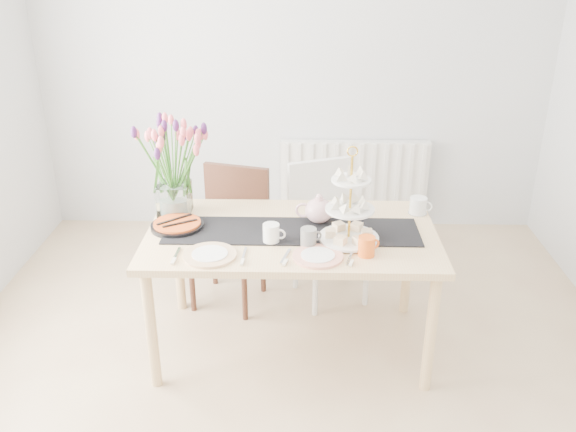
{
  "coord_description": "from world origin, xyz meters",
  "views": [
    {
      "loc": [
        0.07,
        -2.49,
        2.22
      ],
      "look_at": [
        0.0,
        0.48,
        0.87
      ],
      "focal_mm": 38.0,
      "sensor_mm": 36.0,
      "label": 1
    }
  ],
  "objects_px": {
    "dining_table": "(292,244)",
    "chair_white": "(326,220)",
    "plate_left": "(210,255)",
    "radiator": "(354,176)",
    "cream_jug": "(418,206)",
    "chair_brown": "(231,225)",
    "mug_grey": "(308,237)",
    "cake_stand": "(349,217)",
    "mug_white": "(271,233)",
    "plate_right": "(318,256)",
    "tulip_vase": "(171,154)",
    "tart_tin": "(177,225)",
    "mug_orange": "(367,246)",
    "teapot": "(319,210)"
  },
  "relations": [
    {
      "from": "teapot",
      "to": "cake_stand",
      "type": "bearing_deg",
      "value": -52.09
    },
    {
      "from": "tulip_vase",
      "to": "mug_orange",
      "type": "height_order",
      "value": "tulip_vase"
    },
    {
      "from": "tulip_vase",
      "to": "plate_right",
      "type": "height_order",
      "value": "tulip_vase"
    },
    {
      "from": "plate_left",
      "to": "teapot",
      "type": "bearing_deg",
      "value": 36.1
    },
    {
      "from": "plate_right",
      "to": "mug_grey",
      "type": "bearing_deg",
      "value": 110.23
    },
    {
      "from": "tulip_vase",
      "to": "dining_table",
      "type": "bearing_deg",
      "value": -18.97
    },
    {
      "from": "cream_jug",
      "to": "mug_white",
      "type": "xyz_separation_m",
      "value": [
        -0.84,
        -0.39,
        0.0
      ]
    },
    {
      "from": "plate_right",
      "to": "tart_tin",
      "type": "bearing_deg",
      "value": 157.09
    },
    {
      "from": "teapot",
      "to": "plate_left",
      "type": "bearing_deg",
      "value": -142.14
    },
    {
      "from": "plate_left",
      "to": "plate_right",
      "type": "xyz_separation_m",
      "value": [
        0.55,
        0.0,
        -0.0
      ]
    },
    {
      "from": "cake_stand",
      "to": "mug_white",
      "type": "xyz_separation_m",
      "value": [
        -0.41,
        -0.03,
        -0.08
      ]
    },
    {
      "from": "plate_left",
      "to": "radiator",
      "type": "bearing_deg",
      "value": 65.49
    },
    {
      "from": "dining_table",
      "to": "chair_brown",
      "type": "xyz_separation_m",
      "value": [
        -0.4,
        0.56,
        -0.15
      ]
    },
    {
      "from": "teapot",
      "to": "plate_left",
      "type": "height_order",
      "value": "teapot"
    },
    {
      "from": "mug_grey",
      "to": "mug_orange",
      "type": "bearing_deg",
      "value": -39.45
    },
    {
      "from": "radiator",
      "to": "tart_tin",
      "type": "xyz_separation_m",
      "value": [
        -1.12,
        -1.63,
        0.32
      ]
    },
    {
      "from": "chair_white",
      "to": "teapot",
      "type": "relative_size",
      "value": 3.61
    },
    {
      "from": "radiator",
      "to": "teapot",
      "type": "bearing_deg",
      "value": -102.02
    },
    {
      "from": "tart_tin",
      "to": "plate_left",
      "type": "height_order",
      "value": "tart_tin"
    },
    {
      "from": "mug_white",
      "to": "cream_jug",
      "type": "bearing_deg",
      "value": 34.39
    },
    {
      "from": "chair_brown",
      "to": "mug_grey",
      "type": "height_order",
      "value": "chair_brown"
    },
    {
      "from": "chair_brown",
      "to": "cream_jug",
      "type": "relative_size",
      "value": 8.92
    },
    {
      "from": "teapot",
      "to": "mug_white",
      "type": "xyz_separation_m",
      "value": [
        -0.26,
        -0.25,
        -0.03
      ]
    },
    {
      "from": "dining_table",
      "to": "plate_right",
      "type": "distance_m",
      "value": 0.34
    },
    {
      "from": "cake_stand",
      "to": "mug_white",
      "type": "bearing_deg",
      "value": -175.46
    },
    {
      "from": "chair_white",
      "to": "mug_white",
      "type": "distance_m",
      "value": 0.87
    },
    {
      "from": "cake_stand",
      "to": "plate_left",
      "type": "relative_size",
      "value": 1.73
    },
    {
      "from": "chair_brown",
      "to": "teapot",
      "type": "bearing_deg",
      "value": -23.3
    },
    {
      "from": "radiator",
      "to": "mug_orange",
      "type": "distance_m",
      "value": 1.96
    },
    {
      "from": "radiator",
      "to": "plate_right",
      "type": "bearing_deg",
      "value": -99.93
    },
    {
      "from": "dining_table",
      "to": "radiator",
      "type": "bearing_deg",
      "value": 73.88
    },
    {
      "from": "dining_table",
      "to": "tulip_vase",
      "type": "bearing_deg",
      "value": 161.03
    },
    {
      "from": "cream_jug",
      "to": "radiator",
      "type": "bearing_deg",
      "value": 123.67
    },
    {
      "from": "dining_table",
      "to": "chair_brown",
      "type": "height_order",
      "value": "chair_brown"
    },
    {
      "from": "radiator",
      "to": "cake_stand",
      "type": "xyz_separation_m",
      "value": [
        -0.17,
        -1.76,
        0.44
      ]
    },
    {
      "from": "chair_brown",
      "to": "mug_white",
      "type": "relative_size",
      "value": 8.5
    },
    {
      "from": "cream_jug",
      "to": "mug_white",
      "type": "relative_size",
      "value": 0.95
    },
    {
      "from": "mug_white",
      "to": "cake_stand",
      "type": "bearing_deg",
      "value": 13.94
    },
    {
      "from": "cake_stand",
      "to": "mug_orange",
      "type": "height_order",
      "value": "cake_stand"
    },
    {
      "from": "tulip_vase",
      "to": "teapot",
      "type": "xyz_separation_m",
      "value": [
        0.84,
        -0.12,
        -0.29
      ]
    },
    {
      "from": "cake_stand",
      "to": "cream_jug",
      "type": "bearing_deg",
      "value": 39.99
    },
    {
      "from": "plate_right",
      "to": "mug_white",
      "type": "bearing_deg",
      "value": 146.02
    },
    {
      "from": "cake_stand",
      "to": "mug_orange",
      "type": "distance_m",
      "value": 0.2
    },
    {
      "from": "dining_table",
      "to": "chair_white",
      "type": "bearing_deg",
      "value": 70.95
    },
    {
      "from": "plate_right",
      "to": "plate_left",
      "type": "bearing_deg",
      "value": 180.0
    },
    {
      "from": "plate_left",
      "to": "cream_jug",
      "type": "bearing_deg",
      "value": 25.92
    },
    {
      "from": "chair_brown",
      "to": "mug_grey",
      "type": "distance_m",
      "value": 0.92
    },
    {
      "from": "chair_white",
      "to": "tart_tin",
      "type": "xyz_separation_m",
      "value": [
        -0.86,
        -0.6,
        0.24
      ]
    },
    {
      "from": "dining_table",
      "to": "mug_grey",
      "type": "relative_size",
      "value": 16.05
    },
    {
      "from": "tulip_vase",
      "to": "cream_jug",
      "type": "xyz_separation_m",
      "value": [
        1.43,
        0.03,
        -0.32
      ]
    }
  ]
}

